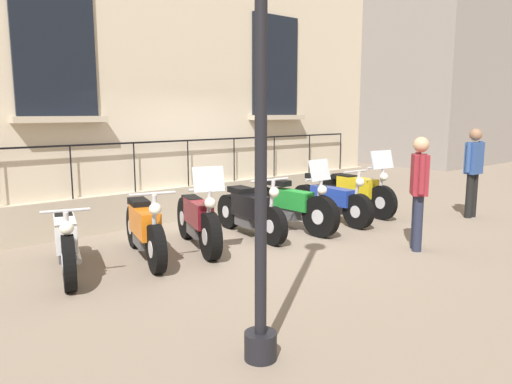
{
  "coord_description": "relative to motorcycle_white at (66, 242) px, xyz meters",
  "views": [
    {
      "loc": [
        6.24,
        -5.05,
        2.09
      ],
      "look_at": [
        0.21,
        0.0,
        0.8
      ],
      "focal_mm": 34.27,
      "sensor_mm": 36.0,
      "label": 1
    }
  ],
  "objects": [
    {
      "name": "pedestrian_walking",
      "position": [
        2.3,
        4.49,
        0.56
      ],
      "size": [
        0.4,
        0.42,
        1.73
      ],
      "color": "#23283D",
      "rests_on": "ground_plane"
    },
    {
      "name": "motorcycle_maroon",
      "position": [
        0.09,
        1.98,
        0.01
      ],
      "size": [
        1.97,
        0.81,
        1.34
      ],
      "color": "black",
      "rests_on": "ground_plane"
    },
    {
      "name": "ground_plane",
      "position": [
        0.06,
        3.0,
        -0.42
      ],
      "size": [
        60.0,
        60.0,
        0.0
      ],
      "primitive_type": "plane",
      "color": "gray"
    },
    {
      "name": "pedestrian_standing",
      "position": [
        1.69,
        7.43,
        0.59
      ],
      "size": [
        0.24,
        0.53,
        1.77
      ],
      "color": "black",
      "rests_on": "ground_plane"
    },
    {
      "name": "motorcycle_yellow",
      "position": [
        -0.01,
        5.94,
        0.05
      ],
      "size": [
        2.11,
        0.68,
        1.36
      ],
      "color": "black",
      "rests_on": "ground_plane"
    },
    {
      "name": "building_facade",
      "position": [
        -2.2,
        3.0,
        2.71
      ],
      "size": [
        0.82,
        10.74,
        6.47
      ],
      "color": "beige",
      "rests_on": "ground_plane"
    },
    {
      "name": "lamppost",
      "position": [
        3.33,
        0.48,
        2.24
      ],
      "size": [
        0.33,
        0.33,
        4.71
      ],
      "color": "black",
      "rests_on": "ground_plane"
    },
    {
      "name": "motorcycle_black",
      "position": [
        0.02,
        3.07,
        -0.0
      ],
      "size": [
        2.01,
        0.71,
        1.05
      ],
      "color": "black",
      "rests_on": "ground_plane"
    },
    {
      "name": "motorcycle_green",
      "position": [
        0.13,
        3.92,
        0.01
      ],
      "size": [
        2.15,
        0.55,
        1.31
      ],
      "color": "black",
      "rests_on": "ground_plane"
    },
    {
      "name": "motorcycle_orange",
      "position": [
        0.07,
        1.09,
        0.0
      ],
      "size": [
        2.0,
        0.79,
        1.06
      ],
      "color": "black",
      "rests_on": "ground_plane"
    },
    {
      "name": "motorcycle_blue",
      "position": [
        0.15,
        4.96,
        -0.02
      ],
      "size": [
        2.06,
        0.57,
        1.05
      ],
      "color": "black",
      "rests_on": "ground_plane"
    },
    {
      "name": "motorcycle_white",
      "position": [
        0.0,
        0.0,
        0.0
      ],
      "size": [
        2.0,
        0.79,
        0.96
      ],
      "color": "black",
      "rests_on": "ground_plane"
    },
    {
      "name": "distant_building",
      "position": [
        -5.4,
        17.3,
        3.24
      ],
      "size": [
        5.65,
        6.17,
        7.33
      ],
      "color": "gray",
      "rests_on": "ground_plane"
    }
  ]
}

